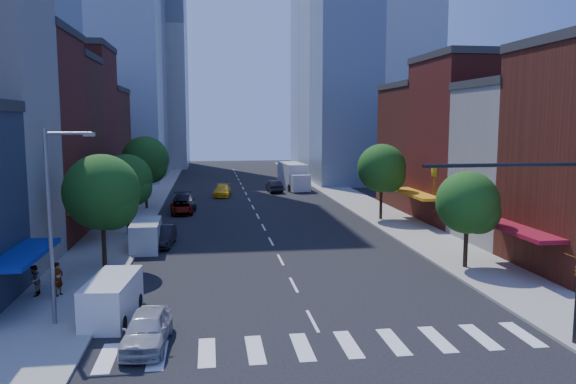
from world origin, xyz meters
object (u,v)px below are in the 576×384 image
at_px(parked_car_front, 147,329).
at_px(traffic_car_oncoming, 274,186).
at_px(parked_car_second, 162,236).
at_px(pedestrian_far, 34,281).
at_px(cargo_van_far, 146,236).
at_px(taxi, 222,191).
at_px(box_truck, 293,177).
at_px(traffic_car_far, 298,180).
at_px(parked_car_rear, 184,202).
at_px(cargo_van_near, 112,299).
at_px(parked_car_third, 181,208).
at_px(pedestrian_near, 58,279).

height_order(parked_car_front, traffic_car_oncoming, traffic_car_oncoming).
relative_size(parked_car_second, pedestrian_far, 2.81).
distance_m(cargo_van_far, traffic_car_oncoming, 35.01).
xyz_separation_m(taxi, box_truck, (10.09, 6.35, 0.98)).
distance_m(parked_car_second, taxi, 28.40).
bearing_deg(traffic_car_far, parked_car_rear, 49.87).
bearing_deg(traffic_car_oncoming, cargo_van_far, 64.40).
bearing_deg(taxi, cargo_van_near, -92.44).
xyz_separation_m(parked_car_second, taxi, (5.29, 27.91, -0.04)).
height_order(parked_car_rear, traffic_car_oncoming, parked_car_rear).
bearing_deg(parked_car_front, parked_car_third, 93.75).
xyz_separation_m(cargo_van_far, box_truck, (16.45, 35.34, 0.65)).
bearing_deg(traffic_car_far, pedestrian_far, 62.95).
distance_m(traffic_car_oncoming, box_truck, 4.38).
xyz_separation_m(parked_car_rear, traffic_car_oncoming, (11.39, 13.09, -0.03)).
height_order(parked_car_second, traffic_car_far, parked_car_second).
height_order(parked_car_front, parked_car_rear, parked_car_rear).
xyz_separation_m(cargo_van_near, cargo_van_far, (0.02, 15.01, 0.04)).
height_order(cargo_van_far, box_truck, box_truck).
xyz_separation_m(parked_car_second, box_truck, (15.38, 34.25, 0.94)).
relative_size(pedestrian_near, pedestrian_far, 1.10).
bearing_deg(parked_car_second, pedestrian_far, -110.56).
height_order(parked_car_rear, cargo_van_near, cargo_van_near).
height_order(traffic_car_far, box_truck, box_truck).
relative_size(parked_car_front, pedestrian_far, 2.69).
xyz_separation_m(parked_car_front, pedestrian_far, (-6.68, 7.49, 0.22)).
distance_m(parked_car_rear, cargo_van_far, 19.37).
distance_m(cargo_van_near, taxi, 44.47).
bearing_deg(parked_car_third, box_truck, 47.67).
bearing_deg(box_truck, parked_car_third, -132.40).
height_order(box_truck, pedestrian_near, box_truck).
bearing_deg(cargo_van_near, box_truck, 77.53).
bearing_deg(parked_car_rear, parked_car_third, -99.22).
xyz_separation_m(traffic_car_oncoming, box_truck, (3.06, 2.99, 0.93)).
relative_size(parked_car_second, box_truck, 0.51).
relative_size(parked_car_second, parked_car_rear, 0.84).
bearing_deg(parked_car_third, taxi, 65.56).
bearing_deg(cargo_van_near, parked_car_second, 91.78).
bearing_deg(parked_car_front, traffic_car_far, 78.39).
xyz_separation_m(parked_car_third, box_truck, (14.60, 19.32, 1.07)).
bearing_deg(traffic_car_far, cargo_van_far, 62.76).
bearing_deg(box_truck, parked_car_front, -110.33).
xyz_separation_m(cargo_van_far, traffic_car_far, (18.00, 40.70, -0.38)).
relative_size(parked_car_second, parked_car_third, 1.03).
bearing_deg(cargo_van_near, pedestrian_far, 145.40).
bearing_deg(traffic_car_oncoming, traffic_car_far, -122.04).
bearing_deg(cargo_van_near, parked_car_rear, 92.28).
distance_m(traffic_car_far, pedestrian_far, 56.52).
relative_size(parked_car_front, parked_car_second, 0.96).
xyz_separation_m(parked_car_third, traffic_car_far, (16.15, 24.68, 0.04)).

